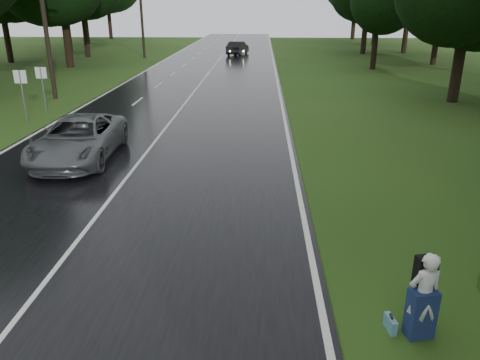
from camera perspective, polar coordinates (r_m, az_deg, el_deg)
name	(u,v)px	position (r m, az deg, el deg)	size (l,w,h in m)	color
ground	(39,292)	(10.76, -23.51, -12.55)	(160.00, 160.00, 0.00)	#2B4B16
road	(186,102)	(28.89, -6.62, 9.49)	(12.00, 140.00, 0.04)	black
lane_center	(186,102)	(28.88, -6.63, 9.53)	(0.12, 140.00, 0.01)	silver
grey_car	(79,139)	(18.68, -19.21, 4.81)	(2.63, 5.70, 1.58)	#515456
far_car	(238,48)	(56.80, -0.29, 15.91)	(1.61, 4.62, 1.52)	black
hitchhiker	(423,298)	(8.98, 21.60, -13.33)	(0.69, 0.65, 1.69)	silver
suitcase	(390,324)	(9.29, 17.99, -16.45)	(0.11, 0.38, 0.27)	teal
utility_pole_mid	(56,99)	(32.15, -21.71, 9.28)	(1.80, 0.28, 10.05)	black
utility_pole_far	(145,58)	(54.59, -11.64, 14.46)	(1.80, 0.28, 10.69)	black
road_sign_a	(28,123)	(25.91, -24.63, 6.39)	(0.63, 0.10, 2.62)	white
road_sign_b	(47,113)	(27.87, -22.63, 7.58)	(0.60, 0.10, 2.49)	white
tree_left_e	(71,67)	(48.30, -20.08, 12.89)	(9.18, 9.18, 14.35)	black
tree_left_f	(88,57)	(57.42, -18.15, 14.18)	(9.46, 9.46, 14.79)	black
tree_right_d	(452,102)	(31.74, 24.60, 8.74)	(7.84, 7.84, 12.25)	black
tree_right_e	(372,69)	(45.79, 15.95, 12.97)	(7.18, 7.18, 11.21)	black
tree_right_f	(363,54)	(59.94, 14.83, 14.74)	(8.55, 8.55, 13.36)	black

